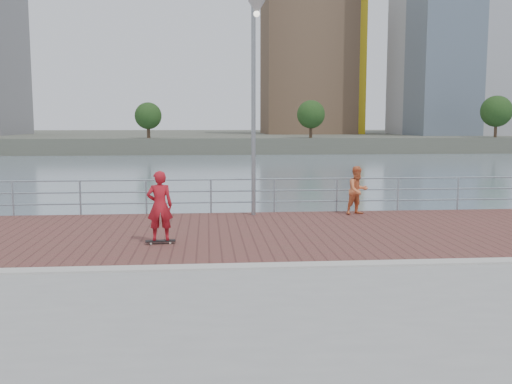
{
  "coord_description": "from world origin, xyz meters",
  "views": [
    {
      "loc": [
        -1.13,
        -11.2,
        2.92
      ],
      "look_at": [
        0.0,
        2.0,
        1.3
      ],
      "focal_mm": 40.0,
      "sensor_mm": 36.0,
      "label": 1
    }
  ],
  "objects": [
    {
      "name": "shoreline_trees",
      "position": [
        -9.63,
        77.0,
        4.41
      ],
      "size": [
        109.94,
        4.99,
        6.66
      ],
      "color": "#473323",
      "rests_on": "far_shore"
    },
    {
      "name": "curb",
      "position": [
        0.0,
        0.0,
        0.03
      ],
      "size": [
        40.0,
        0.4,
        0.06
      ],
      "primitive_type": "cube",
      "color": "#B7B5AD",
      "rests_on": "seawall"
    },
    {
      "name": "street_lamp",
      "position": [
        0.31,
        6.01,
        4.75
      ],
      "size": [
        0.49,
        1.42,
        6.68
      ],
      "color": "gray",
      "rests_on": "brick_lane"
    },
    {
      "name": "brick_lane",
      "position": [
        0.0,
        3.6,
        0.01
      ],
      "size": [
        40.0,
        6.8,
        0.02
      ],
      "primitive_type": "cube",
      "color": "brown",
      "rests_on": "seawall"
    },
    {
      "name": "skyline",
      "position": [
        29.85,
        104.23,
        23.33
      ],
      "size": [
        233.0,
        41.0,
        60.48
      ],
      "color": "#ADA38E",
      "rests_on": "far_shore"
    },
    {
      "name": "guardrail",
      "position": [
        0.0,
        7.0,
        0.69
      ],
      "size": [
        39.06,
        0.06,
        1.13
      ],
      "color": "#8C9EA8",
      "rests_on": "brick_lane"
    },
    {
      "name": "water",
      "position": [
        0.0,
        0.0,
        -2.0
      ],
      "size": [
        400.0,
        400.0,
        0.0
      ],
      "primitive_type": "plane",
      "color": "slate",
      "rests_on": "ground"
    },
    {
      "name": "skateboarder",
      "position": [
        -2.27,
        2.41,
        0.94
      ],
      "size": [
        0.65,
        0.46,
        1.68
      ],
      "primitive_type": "imported",
      "rotation": [
        0.0,
        0.0,
        3.24
      ],
      "color": "#B11723",
      "rests_on": "skateboard"
    },
    {
      "name": "skateboard",
      "position": [
        -2.27,
        2.41,
        0.08
      ],
      "size": [
        0.73,
        0.25,
        0.08
      ],
      "rotation": [
        0.0,
        0.0,
        0.1
      ],
      "color": "black",
      "rests_on": "brick_lane"
    },
    {
      "name": "far_shore",
      "position": [
        0.0,
        122.5,
        -0.75
      ],
      "size": [
        320.0,
        95.0,
        2.5
      ],
      "primitive_type": "cube",
      "color": "#4C5142",
      "rests_on": "ground"
    },
    {
      "name": "bystander",
      "position": [
        3.6,
        6.33,
        0.78
      ],
      "size": [
        0.9,
        0.81,
        1.53
      ],
      "primitive_type": "imported",
      "rotation": [
        0.0,
        0.0,
        0.37
      ],
      "color": "#E57743",
      "rests_on": "brick_lane"
    }
  ]
}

